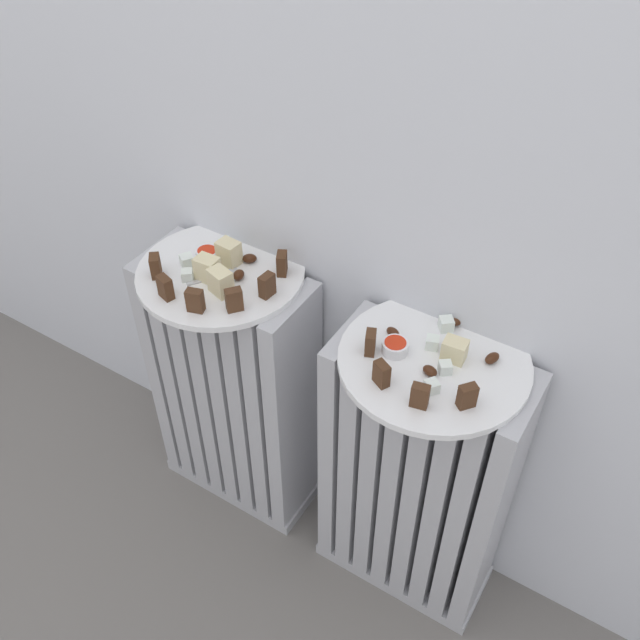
% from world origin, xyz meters
% --- Properties ---
extents(ground_plane, '(6.00, 6.00, 0.00)m').
position_xyz_m(ground_plane, '(0.00, 0.00, 0.00)').
color(ground_plane, slate).
extents(radiator_left, '(0.35, 0.16, 0.63)m').
position_xyz_m(radiator_left, '(-0.21, 0.28, 0.31)').
color(radiator_left, '#B2B2B7').
rests_on(radiator_left, ground_plane).
extents(radiator_right, '(0.35, 0.16, 0.63)m').
position_xyz_m(radiator_right, '(0.21, 0.28, 0.31)').
color(radiator_right, '#B2B2B7').
rests_on(radiator_right, ground_plane).
extents(plate_left, '(0.31, 0.31, 0.01)m').
position_xyz_m(plate_left, '(-0.21, 0.28, 0.64)').
color(plate_left, white).
rests_on(plate_left, radiator_left).
extents(plate_right, '(0.31, 0.31, 0.01)m').
position_xyz_m(plate_right, '(0.21, 0.28, 0.64)').
color(plate_right, white).
rests_on(plate_right, radiator_right).
extents(dark_cake_slice_left_0, '(0.03, 0.03, 0.04)m').
position_xyz_m(dark_cake_slice_left_0, '(-0.30, 0.21, 0.66)').
color(dark_cake_slice_left_0, '#472B19').
rests_on(dark_cake_slice_left_0, plate_left).
extents(dark_cake_slice_left_1, '(0.03, 0.02, 0.04)m').
position_xyz_m(dark_cake_slice_left_1, '(-0.25, 0.17, 0.66)').
color(dark_cake_slice_left_1, '#472B19').
rests_on(dark_cake_slice_left_1, plate_left).
extents(dark_cake_slice_left_2, '(0.03, 0.02, 0.04)m').
position_xyz_m(dark_cake_slice_left_2, '(-0.18, 0.17, 0.66)').
color(dark_cake_slice_left_2, '#472B19').
rests_on(dark_cake_slice_left_2, plate_left).
extents(dark_cake_slice_left_3, '(0.03, 0.03, 0.04)m').
position_xyz_m(dark_cake_slice_left_3, '(-0.13, 0.21, 0.66)').
color(dark_cake_slice_left_3, '#472B19').
rests_on(dark_cake_slice_left_3, plate_left).
extents(dark_cake_slice_left_4, '(0.02, 0.03, 0.04)m').
position_xyz_m(dark_cake_slice_left_4, '(-0.10, 0.27, 0.66)').
color(dark_cake_slice_left_4, '#472B19').
rests_on(dark_cake_slice_left_4, plate_left).
extents(dark_cake_slice_left_5, '(0.03, 0.03, 0.04)m').
position_xyz_m(dark_cake_slice_left_5, '(-0.11, 0.33, 0.66)').
color(dark_cake_slice_left_5, '#472B19').
rests_on(dark_cake_slice_left_5, plate_left).
extents(marble_cake_slice_left_0, '(0.04, 0.03, 0.05)m').
position_xyz_m(marble_cake_slice_left_0, '(-0.22, 0.25, 0.66)').
color(marble_cake_slice_left_0, beige).
rests_on(marble_cake_slice_left_0, plate_left).
extents(marble_cake_slice_left_1, '(0.04, 0.03, 0.05)m').
position_xyz_m(marble_cake_slice_left_1, '(-0.21, 0.31, 0.66)').
color(marble_cake_slice_left_1, beige).
rests_on(marble_cake_slice_left_1, plate_left).
extents(marble_cake_slice_left_2, '(0.05, 0.04, 0.05)m').
position_xyz_m(marble_cake_slice_left_2, '(-0.17, 0.23, 0.66)').
color(marble_cake_slice_left_2, beige).
rests_on(marble_cake_slice_left_2, plate_left).
extents(turkish_delight_left_0, '(0.03, 0.03, 0.02)m').
position_xyz_m(turkish_delight_left_0, '(-0.24, 0.34, 0.65)').
color(turkish_delight_left_0, white).
rests_on(turkish_delight_left_0, plate_left).
extents(turkish_delight_left_1, '(0.03, 0.03, 0.02)m').
position_xyz_m(turkish_delight_left_1, '(-0.25, 0.23, 0.65)').
color(turkish_delight_left_1, white).
rests_on(turkish_delight_left_1, plate_left).
extents(turkish_delight_left_2, '(0.03, 0.03, 0.02)m').
position_xyz_m(turkish_delight_left_2, '(-0.27, 0.26, 0.65)').
color(turkish_delight_left_2, white).
rests_on(turkish_delight_left_2, plate_left).
extents(medjool_date_left_0, '(0.02, 0.03, 0.02)m').
position_xyz_m(medjool_date_left_0, '(-0.17, 0.28, 0.65)').
color(medjool_date_left_0, '#3D1E0F').
rests_on(medjool_date_left_0, plate_left).
extents(medjool_date_left_1, '(0.03, 0.03, 0.02)m').
position_xyz_m(medjool_date_left_1, '(-0.18, 0.33, 0.65)').
color(medjool_date_left_1, '#3D1E0F').
rests_on(medjool_date_left_1, plate_left).
extents(jam_bowl_left, '(0.04, 0.04, 0.02)m').
position_xyz_m(jam_bowl_left, '(-0.25, 0.29, 0.65)').
color(jam_bowl_left, white).
rests_on(jam_bowl_left, plate_left).
extents(dark_cake_slice_right_0, '(0.03, 0.03, 0.04)m').
position_xyz_m(dark_cake_slice_right_0, '(0.12, 0.24, 0.66)').
color(dark_cake_slice_right_0, '#472B19').
rests_on(dark_cake_slice_right_0, plate_right).
extents(dark_cake_slice_right_1, '(0.03, 0.03, 0.04)m').
position_xyz_m(dark_cake_slice_right_1, '(0.17, 0.19, 0.66)').
color(dark_cake_slice_right_1, '#472B19').
rests_on(dark_cake_slice_right_1, plate_right).
extents(dark_cake_slice_right_2, '(0.03, 0.02, 0.04)m').
position_xyz_m(dark_cake_slice_right_2, '(0.24, 0.18, 0.66)').
color(dark_cake_slice_right_2, '#472B19').
rests_on(dark_cake_slice_right_2, plate_right).
extents(dark_cake_slice_right_3, '(0.03, 0.03, 0.04)m').
position_xyz_m(dark_cake_slice_right_3, '(0.30, 0.22, 0.66)').
color(dark_cake_slice_right_3, '#472B19').
rests_on(dark_cake_slice_right_3, plate_right).
extents(marble_cake_slice_right_0, '(0.04, 0.03, 0.04)m').
position_xyz_m(marble_cake_slice_right_0, '(0.24, 0.30, 0.66)').
color(marble_cake_slice_right_0, beige).
rests_on(marble_cake_slice_right_0, plate_right).
extents(turkish_delight_right_0, '(0.03, 0.03, 0.02)m').
position_xyz_m(turkish_delight_right_0, '(0.20, 0.35, 0.65)').
color(turkish_delight_right_0, white).
rests_on(turkish_delight_right_0, plate_right).
extents(turkish_delight_right_1, '(0.03, 0.03, 0.02)m').
position_xyz_m(turkish_delight_right_1, '(0.20, 0.30, 0.65)').
color(turkish_delight_right_1, white).
rests_on(turkish_delight_right_1, plate_right).
extents(turkish_delight_right_2, '(0.03, 0.03, 0.02)m').
position_xyz_m(turkish_delight_right_2, '(0.24, 0.26, 0.65)').
color(turkish_delight_right_2, white).
rests_on(turkish_delight_right_2, plate_right).
extents(turkish_delight_right_3, '(0.03, 0.03, 0.02)m').
position_xyz_m(turkish_delight_right_3, '(0.24, 0.21, 0.65)').
color(turkish_delight_right_3, white).
rests_on(turkish_delight_right_3, plate_right).
extents(medjool_date_right_0, '(0.02, 0.03, 0.02)m').
position_xyz_m(medjool_date_right_0, '(0.21, 0.37, 0.65)').
color(medjool_date_right_0, '#3D1E0F').
rests_on(medjool_date_right_0, plate_right).
extents(medjool_date_right_1, '(0.03, 0.02, 0.02)m').
position_xyz_m(medjool_date_right_1, '(0.22, 0.24, 0.65)').
color(medjool_date_right_1, '#3D1E0F').
rests_on(medjool_date_right_1, plate_right).
extents(medjool_date_right_2, '(0.03, 0.02, 0.02)m').
position_xyz_m(medjool_date_right_2, '(0.13, 0.29, 0.65)').
color(medjool_date_right_2, '#3D1E0F').
rests_on(medjool_date_right_2, plate_right).
extents(medjool_date_right_3, '(0.03, 0.03, 0.02)m').
position_xyz_m(medjool_date_right_3, '(0.29, 0.32, 0.65)').
color(medjool_date_right_3, '#3D1E0F').
rests_on(medjool_date_right_3, plate_right).
extents(jam_bowl_right, '(0.04, 0.04, 0.02)m').
position_xyz_m(jam_bowl_right, '(0.15, 0.26, 0.65)').
color(jam_bowl_right, white).
rests_on(jam_bowl_right, plate_right).
extents(fork, '(0.07, 0.09, 0.00)m').
position_xyz_m(fork, '(-0.21, 0.26, 0.64)').
color(fork, '#B7B7BC').
rests_on(fork, plate_left).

